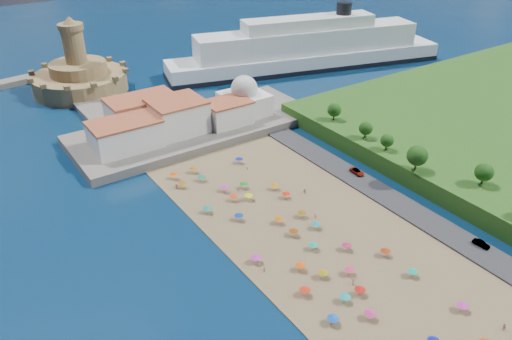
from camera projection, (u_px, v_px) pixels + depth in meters
ground at (298, 242)px, 126.81m from camera, size 700.00×700.00×0.00m
terrace at (196, 127)px, 183.37m from camera, size 90.00×36.00×3.00m
jetty at (105, 111)px, 197.89m from camera, size 18.00×70.00×2.40m
waterfront_buildings at (161, 119)px, 174.29m from camera, size 57.00×29.00×11.00m
domed_building at (244, 99)px, 188.01m from camera, size 16.00×16.00×15.00m
fortress at (80, 77)px, 216.72m from camera, size 40.00×40.00×32.40m
cruise_ship at (307, 50)px, 243.73m from camera, size 139.80×56.19×30.41m
beach_parasols at (320, 256)px, 118.55m from camera, size 30.11×114.33×2.20m
beachgoers at (309, 243)px, 124.57m from camera, size 33.82×96.27×1.90m
parked_cars at (417, 206)px, 138.32m from camera, size 2.73×66.01×1.43m
hillside_trees at (446, 166)px, 140.82m from camera, size 14.41×103.43×7.81m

